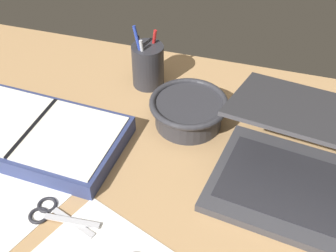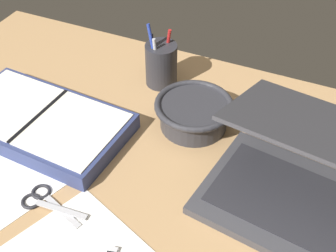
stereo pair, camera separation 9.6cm
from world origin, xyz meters
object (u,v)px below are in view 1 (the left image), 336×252
Objects in this scene: bowl at (189,111)px; planner at (34,134)px; scissors at (51,213)px; pen_cup at (148,65)px; laptop at (301,162)px.

bowl reaches higher than planner.
planner is 2.86× the size of scissors.
planner is (-17.19, -27.12, -3.50)cm from pen_cup.
planner is at bearing -153.38° from bowl.
laptop is 48.93cm from scissors.
laptop is 56.29cm from planner.
scissors is at bearing -96.19° from pen_cup.
bowl is at bearing 164.62° from laptop.
planner is (-30.68, -15.38, -1.58)cm from bowl.
planner reaches higher than scissors.
pen_cup reaches higher than planner.
pen_cup reaches higher than scissors.
laptop is 2.10× the size of bowl.
laptop is at bearing -23.39° from bowl.
laptop is 44.97cm from pen_cup.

